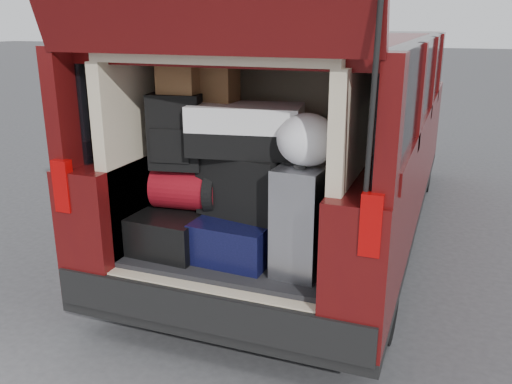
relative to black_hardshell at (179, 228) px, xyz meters
The scene contains 13 objects.
ground 0.78m from the black_hardshell, 17.64° to the right, with size 80.00×80.00×0.00m, color #38383A.
minivan 1.79m from the black_hardshell, 77.35° to the left, with size 1.90×5.35×2.77m.
load_floor 0.57m from the black_hardshell, 21.30° to the left, with size 1.24×1.05×0.55m, color black.
black_hardshell is the anchor object (origin of this frame).
navy_hardshell 0.41m from the black_hardshell, ahead, with size 0.45×0.55×0.24m, color black.
silver_roller 0.84m from the black_hardshell, ahead, with size 0.26×0.41×0.61m, color silver.
red_duffel 0.26m from the black_hardshell, 45.44° to the left, with size 0.42×0.27×0.27m, color maroon.
black_soft_case 0.53m from the black_hardshell, ahead, with size 0.52×0.31×0.37m, color black.
backpack 0.61m from the black_hardshell, 11.27° to the left, with size 0.31×0.19×0.45m, color black.
twotone_duffel 0.77m from the black_hardshell, ahead, with size 0.64×0.33×0.29m, color white.
grocery_sack_lower 0.94m from the black_hardshell, 48.59° to the left, with size 0.23×0.19×0.21m, color brown.
grocery_sack_upper 0.93m from the black_hardshell, 33.05° to the left, with size 0.21×0.17×0.21m, color brown.
plastic_bag_right 1.05m from the black_hardshell, ahead, with size 0.33×0.30×0.28m, color white.
Camera 1 is at (1.18, -2.67, 1.91)m, focal length 38.00 mm.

